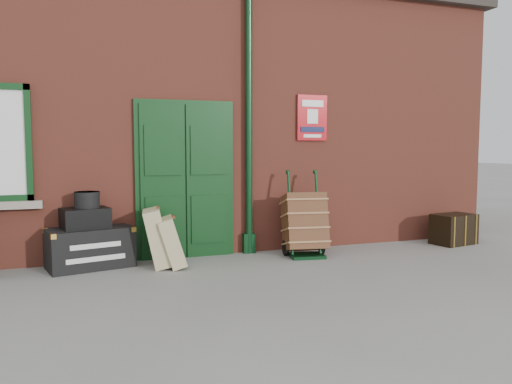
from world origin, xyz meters
name	(u,v)px	position (x,y,z in m)	size (l,w,h in m)	color
ground	(235,280)	(0.00, 0.00, 0.00)	(80.00, 80.00, 0.00)	gray
station_building	(179,116)	(0.00, 3.49, 2.16)	(10.30, 4.30, 4.36)	brown
houdini_trunk	(90,248)	(-1.63, 1.25, 0.27)	(1.06, 0.59, 0.53)	black
strongbox	(85,218)	(-1.68, 1.25, 0.67)	(0.59, 0.43, 0.27)	black
hatbox	(87,200)	(-1.65, 1.25, 0.90)	(0.32, 0.32, 0.21)	black
suitcase_back	(157,237)	(-0.78, 1.00, 0.40)	(0.22, 0.54, 0.76)	tan
suitcase_front	(172,242)	(-0.60, 0.90, 0.34)	(0.20, 0.49, 0.65)	tan
porter_trolley	(305,223)	(1.37, 1.00, 0.48)	(0.69, 0.73, 1.23)	black
dark_trunk	(454,229)	(4.07, 1.00, 0.25)	(0.69, 0.45, 0.50)	black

